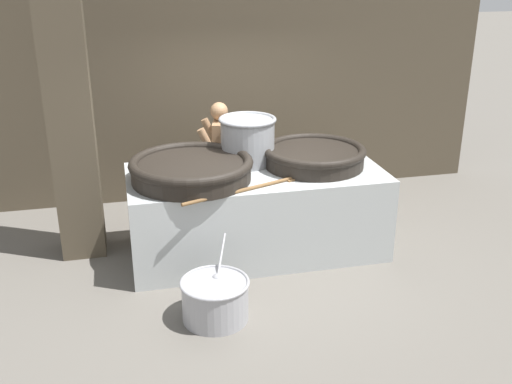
% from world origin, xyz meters
% --- Properties ---
extents(ground_plane, '(60.00, 60.00, 0.00)m').
position_xyz_m(ground_plane, '(0.00, 0.00, 0.00)').
color(ground_plane, '#666059').
extents(back_wall, '(7.94, 0.24, 4.22)m').
position_xyz_m(back_wall, '(0.00, 2.09, 2.11)').
color(back_wall, '#4C4233').
rests_on(back_wall, ground_plane).
extents(support_pillar, '(0.51, 0.51, 4.22)m').
position_xyz_m(support_pillar, '(-2.08, 0.47, 2.11)').
color(support_pillar, '#4C4233').
rests_on(support_pillar, ground_plane).
extents(hearth_platform, '(3.04, 1.41, 1.03)m').
position_xyz_m(hearth_platform, '(0.00, 0.00, 0.51)').
color(hearth_platform, '#B2B7B7').
rests_on(hearth_platform, ground_plane).
extents(giant_wok_near, '(1.41, 1.41, 0.26)m').
position_xyz_m(giant_wok_near, '(-0.78, -0.11, 1.17)').
color(giant_wok_near, black).
rests_on(giant_wok_near, hearth_platform).
extents(giant_wok_far, '(1.25, 1.25, 0.25)m').
position_xyz_m(giant_wok_far, '(0.74, 0.06, 1.16)').
color(giant_wok_far, black).
rests_on(giant_wok_far, hearth_platform).
extents(stock_pot, '(0.70, 0.70, 0.58)m').
position_xyz_m(stock_pot, '(-0.02, 0.34, 1.33)').
color(stock_pot, gray).
rests_on(stock_pot, hearth_platform).
extents(stirring_paddle, '(1.39, 0.58, 0.04)m').
position_xyz_m(stirring_paddle, '(-0.24, -0.58, 1.05)').
color(stirring_paddle, brown).
rests_on(stirring_paddle, hearth_platform).
extents(cook, '(0.47, 0.66, 1.67)m').
position_xyz_m(cook, '(-0.28, 0.96, 0.90)').
color(cook, '#9E7551').
rests_on(cook, ground_plane).
extents(prep_bowl_vegetables, '(0.70, 0.87, 0.70)m').
position_xyz_m(prep_bowl_vegetables, '(-0.75, -1.40, 0.24)').
color(prep_bowl_vegetables, '#9E9EA3').
rests_on(prep_bowl_vegetables, ground_plane).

